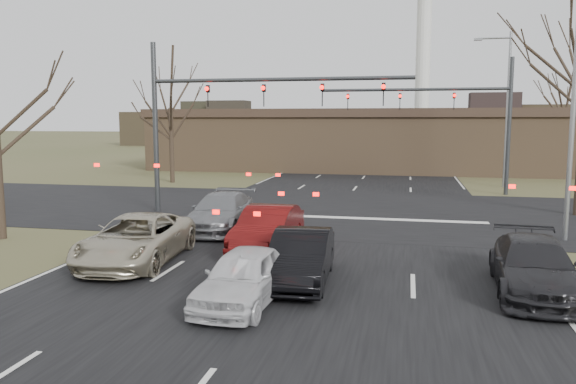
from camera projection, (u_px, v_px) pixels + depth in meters
name	position (u px, v px, depth m)	size (l,w,h in m)	color
ground	(257.00, 315.00, 12.78)	(360.00, 360.00, 0.00)	#444826
road_main	(382.00, 155.00, 70.96)	(14.00, 300.00, 0.02)	black
road_cross	(338.00, 211.00, 27.32)	(200.00, 14.00, 0.02)	black
building	(393.00, 140.00, 48.87)	(42.40, 10.40, 5.30)	brown
mast_arm_near	(221.00, 105.00, 25.82)	(12.12, 0.24, 8.00)	#383A3D
mast_arm_far	(459.00, 109.00, 33.15)	(11.12, 0.24, 8.00)	#383A3D
streetlight_right_near	(569.00, 86.00, 19.92)	(2.34, 0.25, 10.00)	gray
streetlight_right_far	(505.00, 101.00, 36.31)	(2.34, 0.25, 10.00)	gray
tree_left_far	(170.00, 77.00, 38.78)	(5.70, 5.70, 9.50)	black
tree_right_far	(567.00, 86.00, 42.71)	(5.40, 5.40, 9.00)	black
car_silver_suv	(136.00, 239.00, 17.33)	(2.45, 5.31, 1.48)	#B2AA90
car_white_sedan	(244.00, 277.00, 13.45)	(1.60, 3.97, 1.35)	silver
car_black_hatch	(301.00, 257.00, 15.23)	(1.51, 4.32, 1.42)	black
car_charcoal_sedan	(534.00, 267.00, 14.28)	(1.96, 4.81, 1.40)	black
car_grey_ahead	(221.00, 212.00, 22.49)	(2.07, 5.09, 1.48)	gray
car_red_ahead	(268.00, 229.00, 18.94)	(1.59, 4.57, 1.50)	#530C0B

